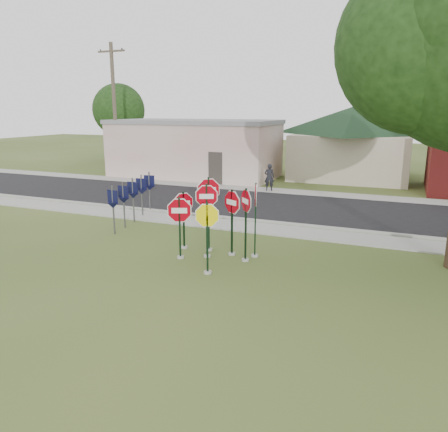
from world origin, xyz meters
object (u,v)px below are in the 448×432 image
at_px(utility_pole_near, 115,109).
at_px(pedestrian, 269,177).
at_px(stop_sign_center, 207,210).
at_px(stop_sign_left, 180,220).
at_px(stop_sign_yellow, 207,230).

height_order(utility_pole_near, pedestrian, utility_pole_near).
distance_m(stop_sign_center, pedestrian, 12.80).
height_order(stop_sign_left, utility_pole_near, utility_pole_near).
bearing_deg(stop_sign_yellow, stop_sign_center, 115.37).
bearing_deg(stop_sign_center, stop_sign_yellow, -64.63).
bearing_deg(stop_sign_center, utility_pole_near, 134.67).
bearing_deg(pedestrian, stop_sign_left, 76.37).
height_order(stop_sign_yellow, pedestrian, stop_sign_yellow).
distance_m(stop_sign_yellow, utility_pole_near, 21.24).
bearing_deg(stop_sign_center, stop_sign_left, -149.12).
relative_size(stop_sign_left, pedestrian, 1.35).
distance_m(stop_sign_left, utility_pole_near, 19.60).
distance_m(stop_sign_yellow, pedestrian, 14.28).
height_order(stop_sign_center, stop_sign_yellow, stop_sign_center).
relative_size(utility_pole_near, pedestrian, 5.71).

